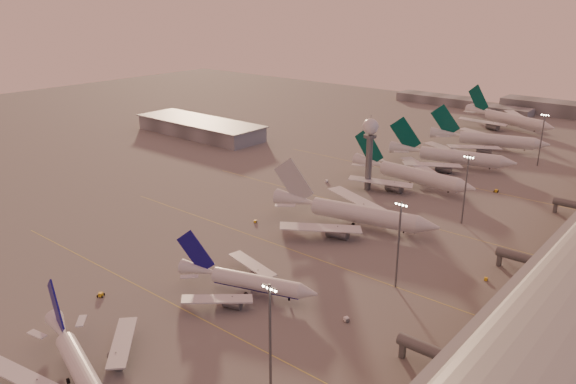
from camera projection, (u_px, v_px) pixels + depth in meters
The scene contains 23 objects.
ground at pixel (106, 300), 147.35m from camera, with size 700.00×700.00×0.00m, color #5E5B5B.
taxiway_markings at pixel (324, 260), 169.74m from camera, with size 180.00×185.25×0.02m.
hangar at pixel (200, 127), 319.85m from camera, with size 82.00×27.00×8.50m.
radar_tower at pixel (370, 140), 224.25m from camera, with size 6.40×6.40×31.10m.
mast_a at pixel (270, 336), 107.71m from camera, with size 3.60×0.56×25.00m.
mast_b at pixel (399, 241), 149.34m from camera, with size 3.60×0.56×25.00m.
mast_c at pixel (466, 186), 192.19m from camera, with size 3.60×0.56×25.00m.
mast_d at pixel (542, 137), 258.55m from camera, with size 3.60×0.56×25.00m.
distant_horizon at pixel (528, 107), 379.87m from camera, with size 165.00×37.50×9.00m.
narrowbody_near at pixel (78, 366), 115.74m from camera, with size 40.25×31.68×16.10m.
narrowbody_mid at pixel (247, 283), 149.28m from camera, with size 39.52×31.03×15.97m.
widebody_white at pixel (353, 216), 193.00m from camera, with size 60.16×47.73×21.40m.
greentail_a at pixel (411, 177), 234.23m from camera, with size 58.58×47.18×21.27m.
greentail_b at pixel (451, 159), 260.67m from camera, with size 58.22×46.53×21.42m.
greentail_c at pixel (488, 142), 290.08m from camera, with size 58.48×46.61×21.74m.
greentail_d at pixel (508, 121), 337.26m from camera, with size 60.59×48.12×22.89m.
gsv_tug_mid at pixel (101, 295), 148.72m from camera, with size 3.77×4.25×1.04m.
gsv_truck_b at pixel (348, 318), 136.77m from camera, with size 6.25×4.25×2.38m.
gsv_truck_c at pixel (256, 220), 196.89m from camera, with size 5.08×3.89×1.96m.
gsv_catering_b at pixel (487, 275), 156.66m from camera, with size 4.57×2.77×3.49m.
gsv_tug_far at pixel (370, 212), 205.60m from camera, with size 4.20×4.60×1.13m.
gsv_truck_d at pixel (327, 180), 239.72m from camera, with size 2.57×5.60×2.18m.
gsv_tug_hangar at pixel (496, 191), 227.60m from camera, with size 3.91×2.60×1.05m.
Camera 1 is at (119.90, -68.70, 75.63)m, focal length 35.00 mm.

